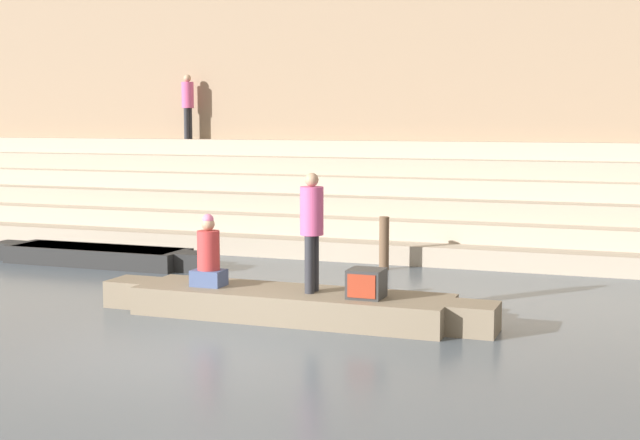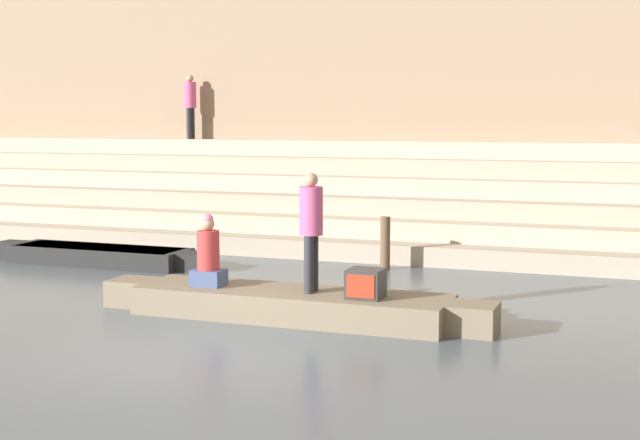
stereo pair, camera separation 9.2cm
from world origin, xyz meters
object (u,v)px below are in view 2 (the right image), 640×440
object	(u,v)px
person_rowing	(208,257)
mooring_post	(385,243)
tv_set	(366,284)
moored_boat_shore	(99,255)
rowboat_main	(291,303)
person_on_steps	(190,102)
person_standing	(311,224)

from	to	relation	value
person_rowing	mooring_post	distance (m)	4.79
tv_set	moored_boat_shore	world-z (taller)	tv_set
tv_set	mooring_post	xyz separation A→B (m)	(-1.08, 4.62, -0.10)
rowboat_main	mooring_post	world-z (taller)	mooring_post
rowboat_main	moored_boat_shore	xyz separation A→B (m)	(-5.42, 3.10, -0.03)
tv_set	person_on_steps	distance (m)	12.07
person_rowing	rowboat_main	bearing A→B (deg)	-8.74
mooring_post	moored_boat_shore	bearing A→B (deg)	-165.80
tv_set	person_on_steps	xyz separation A→B (m)	(-7.64, 8.95, 2.70)
rowboat_main	moored_boat_shore	size ratio (longest dim) A/B	1.24
rowboat_main	tv_set	bearing A→B (deg)	-5.60
person_standing	mooring_post	world-z (taller)	person_standing
moored_boat_shore	rowboat_main	bearing A→B (deg)	-29.79
moored_boat_shore	person_on_steps	xyz separation A→B (m)	(-1.05, 5.73, 3.12)
rowboat_main	person_standing	distance (m)	1.22
person_on_steps	tv_set	bearing A→B (deg)	-54.53
mooring_post	person_on_steps	xyz separation A→B (m)	(-6.56, 4.33, 2.80)
person_standing	moored_boat_shore	xyz separation A→B (m)	(-5.74, 3.10, -1.21)
mooring_post	rowboat_main	bearing A→B (deg)	-91.15
person_standing	rowboat_main	bearing A→B (deg)	177.77
mooring_post	person_on_steps	size ratio (longest dim) A/B	0.62
person_rowing	moored_boat_shore	distance (m)	5.26
person_rowing	moored_boat_shore	world-z (taller)	person_rowing
person_on_steps	mooring_post	bearing A→B (deg)	-38.47
person_standing	person_rowing	size ratio (longest dim) A/B	1.59
rowboat_main	person_standing	world-z (taller)	person_standing
tv_set	mooring_post	size ratio (longest dim) A/B	0.47
rowboat_main	person_rowing	xyz separation A→B (m)	(-1.29, -0.08, 0.62)
rowboat_main	person_rowing	distance (m)	1.43
moored_boat_shore	tv_set	bearing A→B (deg)	-26.05
person_rowing	person_on_steps	world-z (taller)	person_on_steps
person_rowing	person_on_steps	distance (m)	10.60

